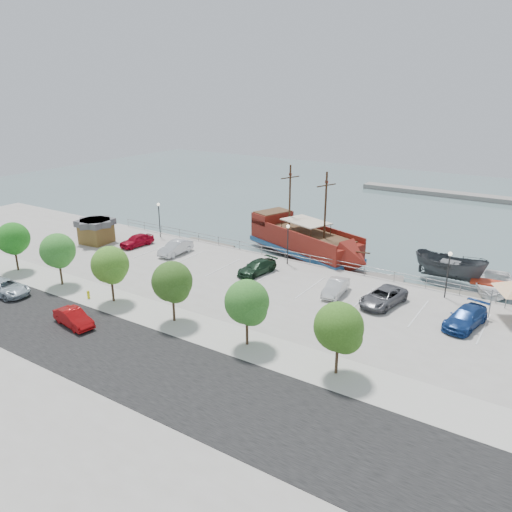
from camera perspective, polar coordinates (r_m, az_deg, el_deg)
The scene contains 31 objects.
ground at distance 47.69m, azimuth -0.30°, elevation -4.28°, with size 160.00×160.00×0.00m, color slate.
land_slab at distance 34.11m, azimuth -20.75°, elevation -15.23°, with size 100.00×58.00×1.20m, color #9C968D.
street at distance 36.36m, azimuth -14.52°, elevation -11.12°, with size 100.00×8.00×0.04m, color black.
sidewalk at distance 40.06m, azimuth -8.23°, elevation -7.68°, with size 100.00×4.00×0.05m, color beige.
seawall_railing at distance 53.39m, azimuth 4.29°, elevation 0.03°, with size 50.00×0.06×1.00m.
far_shore at distance 94.50m, azimuth 23.88°, elevation 6.17°, with size 40.00×3.00×0.80m, color gray.
pirate_ship at distance 56.60m, azimuth 6.37°, elevation 1.36°, with size 17.18×9.95×10.67m.
patrol_boat at distance 53.25m, azimuth 21.23°, elevation -1.47°, with size 2.72×7.23×2.80m, color #414549.
speedboat at distance 52.22m, azimuth 25.47°, elevation -3.22°, with size 5.19×7.26×1.50m, color white.
dock_west at distance 61.60m, azimuth -5.49°, elevation 1.31°, with size 6.82×1.95×0.39m, color #6A655B.
dock_mid at distance 52.13m, azimuth 12.33°, elevation -2.39°, with size 7.63×2.18×0.44m, color slate.
dock_east at distance 50.28m, azimuth 20.34°, elevation -4.03°, with size 7.01×2.00×0.40m, color slate.
shed at distance 61.92m, azimuth -17.82°, elevation 2.80°, with size 3.75×3.75×2.83m.
street_van at distance 49.97m, azimuth -26.75°, elevation -3.24°, with size 2.26×4.90×1.36m, color #ADBCC6.
street_sedan at distance 41.65m, azimuth -20.13°, elevation -6.65°, with size 1.41×4.03×1.33m, color #A90B0D.
fire_hydrant at distance 46.36m, azimuth -18.62°, elevation -4.17°, with size 0.26×0.26×0.75m.
lamp_post_left at distance 62.02m, azimuth -11.03°, elevation 4.77°, with size 0.36×0.36×4.28m.
lamp_post_mid at distance 51.56m, azimuth 3.66°, elevation 2.16°, with size 0.36×0.36×4.28m.
lamp_post_right at distance 46.33m, azimuth 21.15°, elevation -1.12°, with size 0.36×0.36×4.28m.
tree_a at distance 54.96m, azimuth -25.98°, elevation 1.69°, with size 3.30×3.20×5.00m.
tree_b at distance 49.27m, azimuth -21.67°, elevation 0.43°, with size 3.30×3.20×5.00m.
tree_c at distance 43.96m, azimuth -16.27°, elevation -1.14°, with size 3.30×3.20×5.00m.
tree_d at distance 39.19m, azimuth -9.47°, elevation -3.10°, with size 3.30×3.20×5.00m.
tree_e at distance 35.17m, azimuth -0.92°, elevation -5.50°, with size 3.30×3.20×5.00m.
tree_f at distance 32.19m, azimuth 9.60°, elevation -8.24°, with size 3.30×3.20×5.00m.
parked_car_a at distance 59.59m, azimuth -13.47°, elevation 1.77°, with size 1.67×4.14×1.41m, color #A3071D.
parked_car_b at distance 55.86m, azimuth -9.18°, elevation 0.93°, with size 1.56×4.48×1.48m, color silver.
parked_car_d at distance 49.50m, azimuth 0.12°, elevation -1.31°, with size 1.87×4.60×1.33m, color black.
parked_car_f at distance 45.25m, azimuth 9.09°, elevation -3.57°, with size 1.43×4.11×1.35m, color silver.
parked_car_g at distance 44.04m, azimuth 14.32°, elevation -4.55°, with size 2.36×5.12×1.42m, color #595A5F.
parked_car_h at distance 42.30m, azimuth 22.84°, elevation -6.50°, with size 2.05×5.04×1.46m, color navy.
Camera 1 is at (23.99, -36.60, 17.95)m, focal length 35.00 mm.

